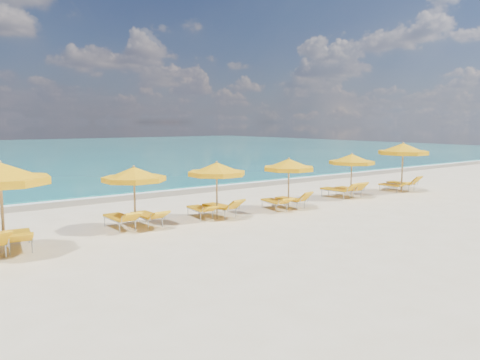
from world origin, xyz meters
TOP-DOWN VIEW (x-y plane):
  - ground_plane at (0.00, 0.00)m, footprint 120.00×120.00m
  - ocean at (0.00, 48.00)m, footprint 120.00×80.00m
  - wet_sand_band at (0.00, 7.40)m, footprint 120.00×2.60m
  - foam_line at (0.00, 8.20)m, footprint 120.00×1.20m
  - whitecap_near at (-6.00, 17.00)m, footprint 14.00×0.36m
  - whitecap_far at (8.00, 24.00)m, footprint 18.00×0.30m
  - umbrella_2 at (-9.33, -0.51)m, footprint 3.18×3.18m
  - umbrella_3 at (-5.13, 0.53)m, footprint 2.77×2.77m
  - umbrella_4 at (-1.99, 0.25)m, footprint 2.77×2.77m
  - umbrella_5 at (1.50, 0.15)m, footprint 2.83×2.83m
  - umbrella_6 at (5.89, 0.55)m, footprint 2.40×2.40m
  - umbrella_7 at (9.65, 0.36)m, footprint 3.33×3.33m
  - lounger_2_right at (-8.84, 0.07)m, footprint 0.92×2.03m
  - lounger_3_left at (-5.53, 0.85)m, footprint 0.69×1.93m
  - lounger_3_right at (-4.58, 0.72)m, footprint 0.67×1.88m
  - lounger_4_left at (-2.36, 0.81)m, footprint 0.71×1.79m
  - lounger_4_right at (-1.60, 0.60)m, footprint 0.85×1.93m
  - lounger_5_left at (0.97, 0.40)m, footprint 0.80×1.80m
  - lounger_5_right at (1.86, 0.36)m, footprint 0.79×1.73m
  - lounger_6_left at (5.41, 1.00)m, footprint 0.87×1.96m
  - lounger_6_right at (6.26, 0.97)m, footprint 0.68×1.76m
  - lounger_7_left at (9.25, 0.67)m, footprint 0.57×1.67m
  - lounger_7_right at (10.12, 0.67)m, footprint 0.74×1.83m

SIDE VIEW (x-z plane):
  - ground_plane at x=0.00m, z-range 0.00..0.00m
  - ocean at x=0.00m, z-range -0.15..0.15m
  - wet_sand_band at x=0.00m, z-range -0.01..0.01m
  - foam_line at x=0.00m, z-range -0.01..0.01m
  - whitecap_near at x=-6.00m, z-range -0.03..0.03m
  - whitecap_far at x=8.00m, z-range -0.03..0.03m
  - lounger_7_left at x=9.25m, z-range -0.12..0.51m
  - lounger_4_left at x=-2.36m, z-range -0.11..0.52m
  - lounger_5_left at x=0.97m, z-range -0.12..0.52m
  - lounger_5_right at x=1.86m, z-range -0.18..0.60m
  - lounger_6_right at x=6.26m, z-range -0.19..0.62m
  - lounger_3_right at x=-4.58m, z-range -0.13..0.57m
  - lounger_7_right at x=10.12m, z-range -0.20..0.65m
  - lounger_3_left at x=-5.53m, z-range -0.15..0.60m
  - lounger_4_right at x=-1.60m, z-range -0.17..0.63m
  - lounger_2_right at x=-8.84m, z-range -0.14..0.60m
  - lounger_6_left at x=5.41m, z-range -0.18..0.64m
  - umbrella_6 at x=5.89m, z-range 0.76..2.92m
  - umbrella_5 at x=1.50m, z-range 0.76..2.92m
  - umbrella_3 at x=-5.13m, z-range 0.76..2.93m
  - umbrella_4 at x=-1.99m, z-range 0.77..2.95m
  - umbrella_7 at x=9.65m, z-range 0.91..3.50m
  - umbrella_2 at x=-9.33m, z-range 0.92..3.54m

